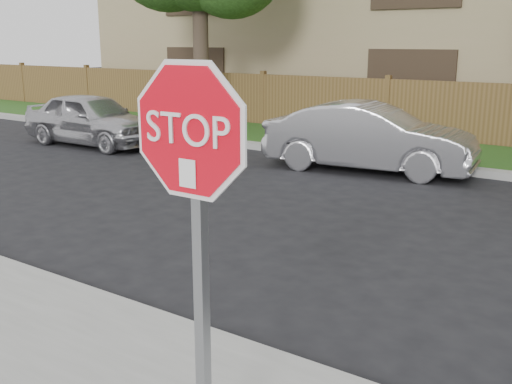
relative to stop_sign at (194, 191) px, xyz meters
The scene contains 4 objects.
ground 2.36m from the stop_sign, 98.86° to the left, with size 90.00×90.00×0.00m, color black.
stop_sign is the anchor object (origin of this frame).
sedan_far_left 12.65m from the stop_sign, 142.22° to the left, with size 1.57×3.89×1.33m, color #BCBBC0.
sedan_left 9.37m from the stop_sign, 108.26° to the left, with size 1.46×4.18×1.38m, color #B7B6BB.
Camera 1 is at (2.24, -3.81, 2.60)m, focal length 42.00 mm.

